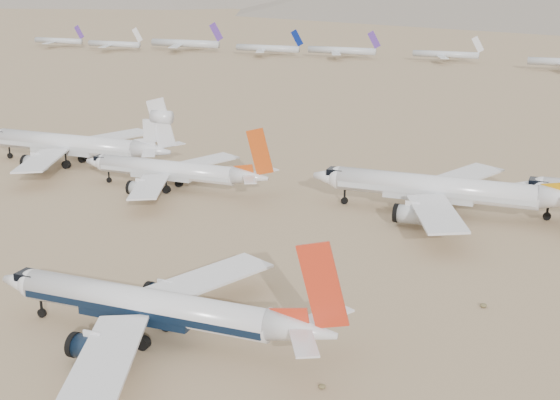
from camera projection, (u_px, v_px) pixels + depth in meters
name	position (u px, v px, depth m)	size (l,w,h in m)	color
ground	(129.00, 356.00, 95.33)	(7000.00, 7000.00, 0.00)	#7E6649
main_airliner	(159.00, 308.00, 97.98)	(46.51, 45.43, 16.41)	white
row2_gold_tail	(447.00, 190.00, 148.07)	(51.52, 50.39, 18.34)	white
row2_orange_tail	(174.00, 171.00, 165.43)	(42.43, 41.50, 15.13)	white
row2_white_trijet	(78.00, 145.00, 185.69)	(50.94, 49.79, 18.05)	white
distant_storage_row	(493.00, 57.00, 380.53)	(550.15, 54.93, 14.56)	silver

